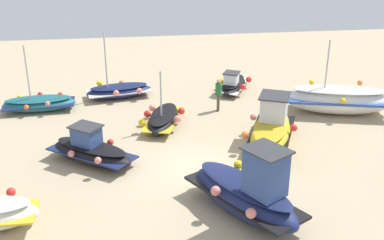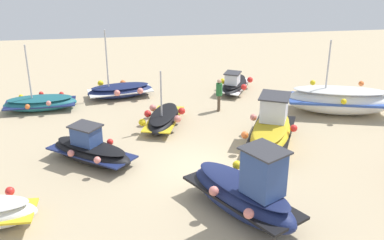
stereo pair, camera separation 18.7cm
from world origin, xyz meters
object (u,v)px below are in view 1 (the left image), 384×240
at_px(fishing_boat_5, 338,99).
at_px(fishing_boat_2, 233,84).
at_px(fishing_boat_1, 119,91).
at_px(fishing_boat_9, 247,193).
at_px(fishing_boat_3, 271,130).
at_px(fishing_boat_0, 39,103).
at_px(person_walking, 218,93).
at_px(fishing_boat_6, 91,151).
at_px(fishing_boat_8, 163,119).

bearing_deg(fishing_boat_5, fishing_boat_2, 152.90).
height_order(fishing_boat_1, fishing_boat_9, fishing_boat_1).
bearing_deg(fishing_boat_3, fishing_boat_2, 24.71).
distance_m(fishing_boat_0, fishing_boat_3, 11.96).
distance_m(fishing_boat_0, person_walking, 9.20).
bearing_deg(fishing_boat_9, fishing_boat_3, 123.95).
height_order(fishing_boat_0, fishing_boat_6, fishing_boat_0).
bearing_deg(person_walking, fishing_boat_2, -99.68).
xyz_separation_m(fishing_boat_6, person_walking, (-6.11, -4.85, 0.46)).
distance_m(fishing_boat_2, fishing_boat_8, 6.27).
xyz_separation_m(fishing_boat_2, fishing_boat_5, (-4.47, 4.01, 0.32)).
height_order(fishing_boat_0, fishing_boat_8, fishing_boat_0).
distance_m(fishing_boat_0, fishing_boat_1, 4.31).
height_order(fishing_boat_1, fishing_boat_8, fishing_boat_1).
bearing_deg(fishing_boat_6, fishing_boat_2, -97.49).
distance_m(fishing_boat_3, fishing_boat_9, 5.58).
height_order(fishing_boat_5, fishing_boat_6, fishing_boat_5).
relative_size(fishing_boat_0, person_walking, 2.21).
height_order(fishing_boat_5, fishing_boat_9, fishing_boat_5).
bearing_deg(fishing_boat_6, fishing_boat_5, -125.97).
xyz_separation_m(fishing_boat_2, fishing_boat_9, (2.32, 12.19, 0.43)).
xyz_separation_m(fishing_boat_1, person_walking, (-5.02, 2.74, 0.59)).
bearing_deg(fishing_boat_2, fishing_boat_8, -17.49).
bearing_deg(fishing_boat_2, fishing_boat_6, -17.34).
relative_size(fishing_boat_1, fishing_boat_5, 0.68).
bearing_deg(fishing_boat_1, fishing_boat_0, -171.35).
bearing_deg(person_walking, fishing_boat_8, 45.29).
distance_m(fishing_boat_0, fishing_boat_6, 6.84).
bearing_deg(fishing_boat_2, fishing_boat_3, 27.40).
relative_size(fishing_boat_3, fishing_boat_9, 1.02).
relative_size(fishing_boat_8, fishing_boat_9, 0.78).
distance_m(fishing_boat_5, fishing_boat_6, 12.59).
relative_size(fishing_boat_2, fishing_boat_3, 0.73).
distance_m(fishing_boat_1, fishing_boat_8, 4.80).
bearing_deg(fishing_boat_8, fishing_boat_1, 43.09).
height_order(fishing_boat_1, person_walking, fishing_boat_1).
relative_size(fishing_boat_1, fishing_boat_8, 1.05).
relative_size(fishing_boat_9, person_walking, 2.75).
bearing_deg(fishing_boat_9, fishing_boat_5, 109.35).
xyz_separation_m(fishing_boat_2, fishing_boat_8, (4.40, 4.47, -0.03)).
distance_m(fishing_boat_2, person_walking, 3.27).
xyz_separation_m(fishing_boat_2, fishing_boat_6, (7.55, 7.72, 0.11)).
bearing_deg(fishing_boat_1, fishing_boat_6, -108.89).
bearing_deg(fishing_boat_9, fishing_boat_1, 168.03).
bearing_deg(fishing_boat_6, fishing_boat_0, -27.34).
height_order(fishing_boat_0, fishing_boat_3, fishing_boat_0).
bearing_deg(fishing_boat_3, fishing_boat_1, 67.27).
xyz_separation_m(fishing_boat_5, fishing_boat_6, (12.03, 3.71, -0.22)).
distance_m(fishing_boat_2, fishing_boat_9, 12.42).
xyz_separation_m(fishing_boat_1, fishing_boat_5, (-10.94, 3.87, 0.35)).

